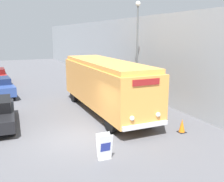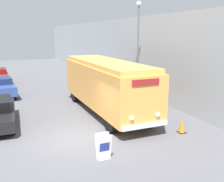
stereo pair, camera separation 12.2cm
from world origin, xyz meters
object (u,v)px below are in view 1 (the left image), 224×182
streetlamp (137,38)px  sign_board (105,147)px  traffic_cone (182,126)px  vintage_bus (105,83)px

streetlamp → sign_board: bearing=-126.4°
sign_board → traffic_cone: 4.66m
vintage_bus → sign_board: vintage_bus is taller
vintage_bus → traffic_cone: vintage_bus is taller
sign_board → traffic_cone: bearing=13.1°
streetlamp → vintage_bus: bearing=-148.6°
sign_board → traffic_cone: size_ratio=1.53×
sign_board → traffic_cone: sign_board is taller
vintage_bus → sign_board: 6.36m
sign_board → streetlamp: bearing=53.6°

